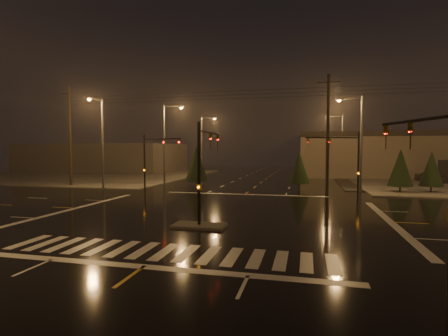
{
  "coord_description": "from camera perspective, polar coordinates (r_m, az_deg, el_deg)",
  "views": [
    {
      "loc": [
        5.96,
        -22.92,
        4.42
      ],
      "look_at": [
        -0.32,
        3.5,
        3.0
      ],
      "focal_mm": 28.0,
      "sensor_mm": 36.0,
      "label": 1
    }
  ],
  "objects": [
    {
      "name": "conifer_0",
      "position": [
        40.12,
        26.86,
        0.09
      ],
      "size": [
        2.45,
        2.45,
        4.52
      ],
      "color": "black",
      "rests_on": "ground"
    },
    {
      "name": "streetlight_5",
      "position": [
        40.59,
        -19.47,
        4.78
      ],
      "size": [
        0.32,
        2.77,
        10.0
      ],
      "color": "#38383A",
      "rests_on": "ground"
    },
    {
      "name": "ground",
      "position": [
        24.09,
        -1.2,
        -7.58
      ],
      "size": [
        140.0,
        140.0,
        0.0
      ],
      "primitive_type": "plane",
      "color": "black",
      "rests_on": "ground"
    },
    {
      "name": "signal_mast_ne",
      "position": [
        33.25,
        19.48,
        1.74
      ],
      "size": [
        4.84,
        1.86,
        6.0
      ],
      "color": "black",
      "rests_on": "ground"
    },
    {
      "name": "stop_bar_near",
      "position": [
        14.04,
        -13.0,
        -15.42
      ],
      "size": [
        16.0,
        0.5,
        0.01
      ],
      "primitive_type": "cube",
      "color": "beige",
      "rests_on": "ground"
    },
    {
      "name": "utility_pole_0",
      "position": [
        46.34,
        -23.84,
        4.86
      ],
      "size": [
        2.2,
        0.32,
        12.0
      ],
      "color": "black",
      "rests_on": "ground"
    },
    {
      "name": "signal_mast_se",
      "position": [
        13.86,
        31.27,
        -0.39
      ],
      "size": [
        1.55,
        3.87,
        6.0
      ],
      "color": "black",
      "rests_on": "ground"
    },
    {
      "name": "signal_mast_nw",
      "position": [
        36.5,
        -11.7,
        1.95
      ],
      "size": [
        4.84,
        1.86,
        6.0
      ],
      "color": "black",
      "rests_on": "ground"
    },
    {
      "name": "conifer_4",
      "position": [
        39.49,
        12.2,
        0.1
      ],
      "size": [
        2.27,
        2.27,
        4.25
      ],
      "color": "black",
      "rests_on": "ground"
    },
    {
      "name": "streetlight_1",
      "position": [
        44.39,
        -9.39,
        4.74
      ],
      "size": [
        2.77,
        0.32,
        10.0
      ],
      "color": "#38383A",
      "rests_on": "ground"
    },
    {
      "name": "commercial_block",
      "position": [
        76.78,
        -18.88,
        1.63
      ],
      "size": [
        30.0,
        18.0,
        5.6
      ],
      "primitive_type": "cube",
      "color": "#423C3A",
      "rests_on": "ground"
    },
    {
      "name": "car_parked",
      "position": [
        53.85,
        31.13,
        -1.26
      ],
      "size": [
        4.53,
        5.02,
        1.65
      ],
      "primitive_type": "imported",
      "rotation": [
        0.0,
        0.0,
        0.67
      ],
      "color": "black",
      "rests_on": "ground"
    },
    {
      "name": "stop_bar_far",
      "position": [
        34.72,
        3.38,
        -4.32
      ],
      "size": [
        16.0,
        0.5,
        0.01
      ],
      "primitive_type": "cube",
      "color": "beige",
      "rests_on": "ground"
    },
    {
      "name": "sidewalk_nw",
      "position": [
        64.13,
        -20.78,
        -1.1
      ],
      "size": [
        36.0,
        36.0,
        0.12
      ],
      "primitive_type": "cube",
      "color": "#43403C",
      "rests_on": "ground"
    },
    {
      "name": "median_island",
      "position": [
        20.31,
        -4.08,
        -9.37
      ],
      "size": [
        3.0,
        1.6,
        0.15
      ],
      "primitive_type": "cube",
      "color": "#43403C",
      "rests_on": "ground"
    },
    {
      "name": "streetlight_2",
      "position": [
        59.46,
        -3.4,
        4.32
      ],
      "size": [
        2.77,
        0.32,
        10.0
      ],
      "color": "#38383A",
      "rests_on": "ground"
    },
    {
      "name": "streetlight_4",
      "position": [
        59.16,
        18.48,
        4.18
      ],
      "size": [
        2.77,
        0.32,
        10.0
      ],
      "color": "#38383A",
      "rests_on": "ground"
    },
    {
      "name": "conifer_3",
      "position": [
        41.56,
        -4.5,
        0.76
      ],
      "size": [
        2.7,
        2.7,
        4.91
      ],
      "color": "black",
      "rests_on": "ground"
    },
    {
      "name": "crosswalk",
      "position": [
        15.77,
        -9.68,
        -13.31
      ],
      "size": [
        15.0,
        2.6,
        0.01
      ],
      "primitive_type": "cube",
      "color": "beige",
      "rests_on": "ground"
    },
    {
      "name": "conifer_1",
      "position": [
        41.46,
        30.77,
        -0.09
      ],
      "size": [
        2.3,
        2.3,
        4.29
      ],
      "color": "black",
      "rests_on": "ground"
    },
    {
      "name": "utility_pole_1",
      "position": [
        37.01,
        16.59,
        5.52
      ],
      "size": [
        2.2,
        0.32,
        12.0
      ],
      "color": "black",
      "rests_on": "ground"
    },
    {
      "name": "signal_mast_median",
      "position": [
        20.73,
        -3.35,
        1.14
      ],
      "size": [
        0.25,
        4.59,
        6.0
      ],
      "color": "black",
      "rests_on": "ground"
    },
    {
      "name": "streetlight_3",
      "position": [
        39.29,
        21.08,
        4.81
      ],
      "size": [
        2.77,
        0.32,
        10.0
      ],
      "color": "#38383A",
      "rests_on": "ground"
    }
  ]
}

